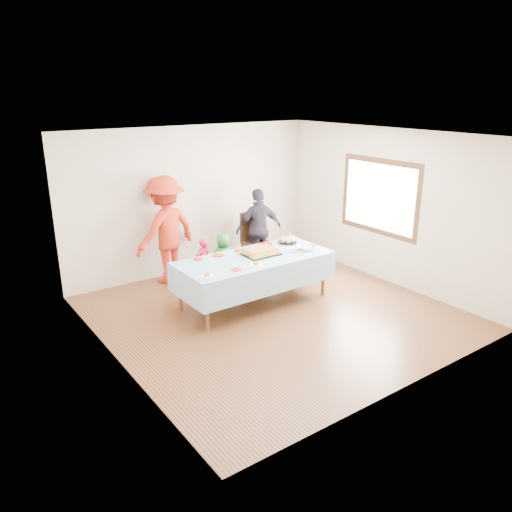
{
  "coord_description": "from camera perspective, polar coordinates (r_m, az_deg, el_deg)",
  "views": [
    {
      "loc": [
        -4.34,
        -5.59,
        3.33
      ],
      "look_at": [
        -0.13,
        0.3,
        0.88
      ],
      "focal_mm": 35.0,
      "sensor_mm": 36.0,
      "label": 1
    }
  ],
  "objects": [
    {
      "name": "plate_red_far_a",
      "position": [
        7.85,
        -6.61,
        -0.35
      ],
      "size": [
        0.16,
        0.16,
        0.01
      ],
      "primitive_type": "cylinder",
      "color": "red",
      "rests_on": "party_table"
    },
    {
      "name": "rolls_tray",
      "position": [
        8.63,
        3.59,
        1.77
      ],
      "size": [
        0.33,
        0.33,
        0.1
      ],
      "color": "black",
      "rests_on": "party_table"
    },
    {
      "name": "toddler_left",
      "position": [
        8.76,
        -6.05,
        -0.71
      ],
      "size": [
        0.35,
        0.26,
        0.87
      ],
      "primitive_type": "imported",
      "rotation": [
        0.0,
        0.0,
        3.31
      ],
      "color": "#D01A54",
      "rests_on": "ground"
    },
    {
      "name": "plate_red_far_d",
      "position": [
        8.57,
        1.22,
        1.43
      ],
      "size": [
        0.19,
        0.19,
        0.01
      ],
      "primitive_type": "cylinder",
      "color": "red",
      "rests_on": "party_table"
    },
    {
      "name": "room_walls",
      "position": [
        7.28,
        2.54,
        6.32
      ],
      "size": [
        5.04,
        5.04,
        2.72
      ],
      "color": "beige",
      "rests_on": "ground"
    },
    {
      "name": "party_table",
      "position": [
        7.92,
        -0.2,
        -0.51
      ],
      "size": [
        2.5,
        1.1,
        0.78
      ],
      "color": "#51371C",
      "rests_on": "ground"
    },
    {
      "name": "toddler_mid",
      "position": [
        8.81,
        -3.73,
        -0.34
      ],
      "size": [
        0.52,
        0.41,
        0.93
      ],
      "primitive_type": "imported",
      "rotation": [
        0.0,
        0.0,
        2.86
      ],
      "color": "#297D2E",
      "rests_on": "ground"
    },
    {
      "name": "party_hat",
      "position": [
        8.86,
        3.9,
        2.43
      ],
      "size": [
        0.09,
        0.09,
        0.15
      ],
      "primitive_type": "cone",
      "color": "white",
      "rests_on": "party_table"
    },
    {
      "name": "plate_white_right",
      "position": [
        8.14,
        5.51,
        0.4
      ],
      "size": [
        0.21,
        0.21,
        0.01
      ],
      "primitive_type": "cylinder",
      "color": "white",
      "rests_on": "party_table"
    },
    {
      "name": "adult_left",
      "position": [
        8.91,
        -10.27,
        2.95
      ],
      "size": [
        1.38,
        1.02,
        1.91
      ],
      "primitive_type": "imported",
      "rotation": [
        0.0,
        0.0,
        3.41
      ],
      "color": "red",
      "rests_on": "ground"
    },
    {
      "name": "dining_chair",
      "position": [
        9.59,
        -0.24,
        2.19
      ],
      "size": [
        0.51,
        0.51,
        1.09
      ],
      "rotation": [
        0.0,
        0.0,
        0.09
      ],
      "color": "black",
      "rests_on": "ground"
    },
    {
      "name": "toddler_right",
      "position": [
        9.17,
        3.98,
        -0.01
      ],
      "size": [
        0.44,
        0.38,
        0.79
      ],
      "primitive_type": "imported",
      "rotation": [
        0.0,
        0.0,
        2.9
      ],
      "color": "tan",
      "rests_on": "ground"
    },
    {
      "name": "plate_red_far_c",
      "position": [
        8.2,
        -1.94,
        0.62
      ],
      "size": [
        0.17,
        0.17,
        0.01
      ],
      "primitive_type": "cylinder",
      "color": "red",
      "rests_on": "party_table"
    },
    {
      "name": "adult_right",
      "position": [
        9.47,
        0.32,
        3.08
      ],
      "size": [
        0.98,
        0.57,
        1.56
      ],
      "primitive_type": "imported",
      "rotation": [
        0.0,
        0.0,
        2.92
      ],
      "color": "#2A2432",
      "rests_on": "ground"
    },
    {
      "name": "plate_white_left",
      "position": [
        7.12,
        -5.63,
        -2.33
      ],
      "size": [
        0.2,
        0.2,
        0.01
      ],
      "primitive_type": "cylinder",
      "color": "white",
      "rests_on": "party_table"
    },
    {
      "name": "plate_red_far_b",
      "position": [
        7.99,
        -4.34,
        0.09
      ],
      "size": [
        0.2,
        0.2,
        0.01
      ],
      "primitive_type": "cylinder",
      "color": "red",
      "rests_on": "party_table"
    },
    {
      "name": "birthday_cake",
      "position": [
        8.01,
        0.54,
        0.48
      ],
      "size": [
        0.57,
        0.44,
        0.1
      ],
      "color": "black",
      "rests_on": "party_table"
    },
    {
      "name": "punch_bowl",
      "position": [
        8.27,
        5.78,
        0.93
      ],
      "size": [
        0.33,
        0.33,
        0.08
      ],
      "primitive_type": "imported",
      "color": "silver",
      "rests_on": "party_table"
    },
    {
      "name": "plate_red_near",
      "position": [
        7.35,
        -2.26,
        -1.55
      ],
      "size": [
        0.16,
        0.16,
        0.01
      ],
      "primitive_type": "cylinder",
      "color": "red",
      "rests_on": "party_table"
    },
    {
      "name": "ground",
      "position": [
        7.82,
        2.06,
        -6.52
      ],
      "size": [
        5.0,
        5.0,
        0.0
      ],
      "primitive_type": "plane",
      "color": "#432213",
      "rests_on": "ground"
    },
    {
      "name": "plate_white_mid",
      "position": [
        7.52,
        0.03,
        -1.08
      ],
      "size": [
        0.21,
        0.21,
        0.01
      ],
      "primitive_type": "cylinder",
      "color": "white",
      "rests_on": "party_table"
    },
    {
      "name": "fork_pile",
      "position": [
        8.17,
        4.22,
        0.7
      ],
      "size": [
        0.24,
        0.18,
        0.07
      ],
      "primitive_type": null,
      "color": "white",
      "rests_on": "party_table"
    }
  ]
}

